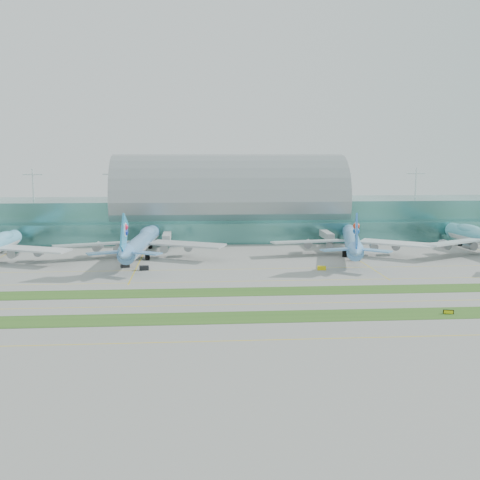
{
  "coord_description": "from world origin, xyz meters",
  "views": [
    {
      "loc": [
        -18.36,
        -183.75,
        43.48
      ],
      "look_at": [
        0.0,
        55.0,
        9.0
      ],
      "focal_mm": 45.0,
      "sensor_mm": 36.0,
      "label": 1
    }
  ],
  "objects": [
    {
      "name": "taxiline_a",
      "position": [
        0.0,
        -48.0,
        0.01
      ],
      "size": [
        420.0,
        0.35,
        0.01
      ],
      "primitive_type": "cube",
      "color": "yellow",
      "rests_on": "ground"
    },
    {
      "name": "taxiline_d",
      "position": [
        0.0,
        40.0,
        0.01
      ],
      "size": [
        420.0,
        0.35,
        0.01
      ],
      "primitive_type": "cube",
      "color": "yellow",
      "rests_on": "ground"
    },
    {
      "name": "terminal",
      "position": [
        0.01,
        128.79,
        14.23
      ],
      "size": [
        340.0,
        69.1,
        36.0
      ],
      "color": "#3D7A75",
      "rests_on": "ground"
    },
    {
      "name": "airliner_b",
      "position": [
        -40.64,
        67.96,
        6.95
      ],
      "size": [
        71.94,
        81.91,
        22.53
      ],
      "rotation": [
        0.0,
        0.0,
        -0.08
      ],
      "color": "#5D94CD",
      "rests_on": "ground"
    },
    {
      "name": "ground",
      "position": [
        0.0,
        0.0,
        0.0
      ],
      "size": [
        700.0,
        700.0,
        0.0
      ],
      "primitive_type": "plane",
      "color": "gray",
      "rests_on": "ground"
    },
    {
      "name": "gse_d",
      "position": [
        -37.35,
        40.64,
        0.86
      ],
      "size": [
        3.68,
        2.21,
        1.73
      ],
      "primitive_type": "cube",
      "rotation": [
        0.0,
        0.0,
        0.09
      ],
      "color": "black",
      "rests_on": "ground"
    },
    {
      "name": "gse_f",
      "position": [
        47.53,
        54.6,
        0.8
      ],
      "size": [
        3.66,
        2.27,
        1.6
      ],
      "primitive_type": "cube",
      "rotation": [
        0.0,
        0.0,
        -0.11
      ],
      "color": "black",
      "rests_on": "ground"
    },
    {
      "name": "gse_c",
      "position": [
        -45.06,
        46.28,
        0.64
      ],
      "size": [
        3.76,
        2.8,
        1.29
      ],
      "primitive_type": "cube",
      "rotation": [
        0.0,
        0.0,
        0.34
      ],
      "color": "black",
      "rests_on": "ground"
    },
    {
      "name": "grass_strip_near",
      "position": [
        0.0,
        -28.0,
        0.04
      ],
      "size": [
        420.0,
        12.0,
        0.08
      ],
      "primitive_type": "cube",
      "color": "#2D591E",
      "rests_on": "ground"
    },
    {
      "name": "taxiline_b",
      "position": [
        0.0,
        -14.0,
        0.01
      ],
      "size": [
        420.0,
        0.35,
        0.01
      ],
      "primitive_type": "cube",
      "color": "yellow",
      "rests_on": "ground"
    },
    {
      "name": "taxiline_c",
      "position": [
        0.0,
        18.0,
        0.01
      ],
      "size": [
        420.0,
        0.35,
        0.01
      ],
      "primitive_type": "cube",
      "color": "yellow",
      "rests_on": "ground"
    },
    {
      "name": "grass_strip_far",
      "position": [
        0.0,
        2.0,
        0.04
      ],
      "size": [
        420.0,
        12.0,
        0.08
      ],
      "primitive_type": "cube",
      "color": "#2D591E",
      "rests_on": "ground"
    },
    {
      "name": "airliner_c",
      "position": [
        49.3,
        67.51,
        6.73
      ],
      "size": [
        68.21,
        78.56,
        21.82
      ],
      "rotation": [
        0.0,
        0.0,
        -0.22
      ],
      "color": "#66A6E1",
      "rests_on": "ground"
    },
    {
      "name": "gse_e",
      "position": [
        29.45,
        36.01,
        0.74
      ],
      "size": [
        3.39,
        2.33,
        1.47
      ],
      "primitive_type": "cube",
      "rotation": [
        0.0,
        0.0,
        -0.14
      ],
      "color": "#D6C00C",
      "rests_on": "ground"
    },
    {
      "name": "taxiway_sign_east",
      "position": [
        50.73,
        -28.93,
        0.6
      ],
      "size": [
        2.81,
        1.08,
        1.2
      ],
      "rotation": [
        0.0,
        0.0,
        -0.29
      ],
      "color": "black",
      "rests_on": "ground"
    }
  ]
}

